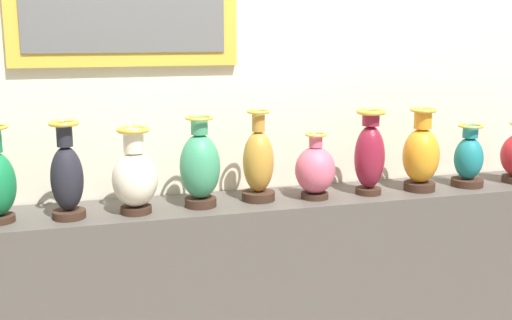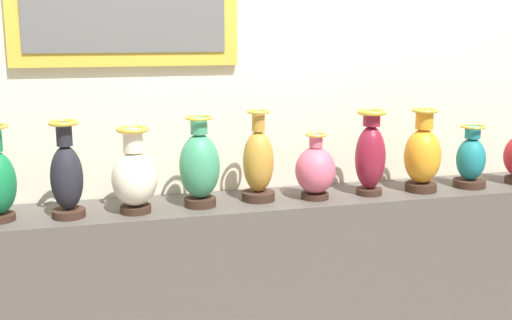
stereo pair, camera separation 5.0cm
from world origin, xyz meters
name	(u,v)px [view 2 (the right image)]	position (x,y,z in m)	size (l,w,h in m)	color
display_shelf	(256,287)	(0.00, 0.00, 0.42)	(3.03, 0.39, 0.85)	#4C4742
back_wall	(240,44)	(-0.01, 0.25, 1.53)	(5.15, 0.14, 3.05)	beige
vase_onyx	(67,176)	(-0.81, -0.06, 1.02)	(0.13, 0.13, 0.40)	#382319
vase_ivory	(134,176)	(-0.54, -0.06, 1.00)	(0.19, 0.19, 0.36)	#382319
vase_jade	(200,166)	(-0.26, -0.04, 1.02)	(0.17, 0.17, 0.39)	#382319
vase_ochre	(258,164)	(0.01, -0.01, 1.01)	(0.15, 0.15, 0.41)	#382319
vase_rose	(315,170)	(0.26, -0.05, 0.98)	(0.18, 0.18, 0.30)	#382319
vase_burgundy	(370,155)	(0.53, -0.05, 1.03)	(0.14, 0.14, 0.40)	#382319
vase_amber	(422,155)	(0.80, -0.05, 1.02)	(0.17, 0.17, 0.39)	#382319
vase_teal	(471,160)	(1.07, -0.04, 0.98)	(0.15, 0.15, 0.30)	#382319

